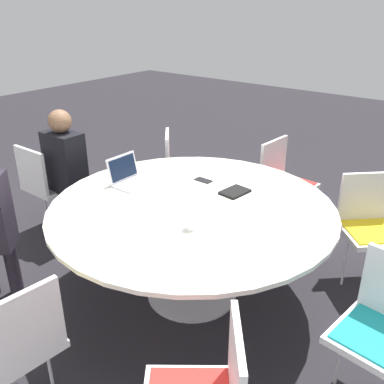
% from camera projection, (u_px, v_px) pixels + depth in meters
% --- Properties ---
extents(ground_plane, '(16.00, 16.00, 0.00)m').
position_uv_depth(ground_plane, '(192.00, 293.00, 3.30)').
color(ground_plane, black).
extents(conference_table, '(1.99, 1.99, 0.76)m').
position_uv_depth(conference_table, '(192.00, 218.00, 3.03)').
color(conference_table, '#B7B7BC').
rests_on(conference_table, ground_plane).
extents(chair_0, '(0.44, 0.42, 0.87)m').
position_uv_depth(chair_0, '(46.00, 181.00, 3.97)').
color(chair_0, silver).
rests_on(chair_0, ground_plane).
extents(chair_2, '(0.45, 0.47, 0.87)m').
position_uv_depth(chair_2, '(14.00, 341.00, 2.12)').
color(chair_2, silver).
rests_on(chair_2, ground_plane).
extents(chair_5, '(0.61, 0.61, 0.87)m').
position_uv_depth(chair_5, '(370.00, 221.00, 3.27)').
color(chair_5, silver).
rests_on(chair_5, ground_plane).
extents(chair_6, '(0.45, 0.47, 0.87)m').
position_uv_depth(chair_6, '(284.00, 178.00, 4.05)').
color(chair_6, silver).
rests_on(chair_6, ground_plane).
extents(chair_7, '(0.60, 0.61, 0.87)m').
position_uv_depth(chair_7, '(180.00, 166.00, 4.33)').
color(chair_7, silver).
rests_on(chair_7, ground_plane).
extents(person_0, '(0.36, 0.26, 1.22)m').
position_uv_depth(person_0, '(67.00, 165.00, 3.82)').
color(person_0, black).
rests_on(person_0, ground_plane).
extents(laptop, '(0.24, 0.29, 0.21)m').
position_uv_depth(laptop, '(128.00, 177.00, 3.31)').
color(laptop, silver).
rests_on(laptop, conference_table).
extents(spiral_notebook, '(0.17, 0.23, 0.02)m').
position_uv_depth(spiral_notebook, '(235.00, 192.00, 3.16)').
color(spiral_notebook, black).
rests_on(spiral_notebook, conference_table).
extents(coffee_cup, '(0.07, 0.07, 0.10)m').
position_uv_depth(coffee_cup, '(191.00, 222.00, 2.66)').
color(coffee_cup, white).
rests_on(coffee_cup, conference_table).
extents(cell_phone, '(0.14, 0.07, 0.01)m').
position_uv_depth(cell_phone, '(203.00, 180.00, 3.38)').
color(cell_phone, black).
rests_on(cell_phone, conference_table).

